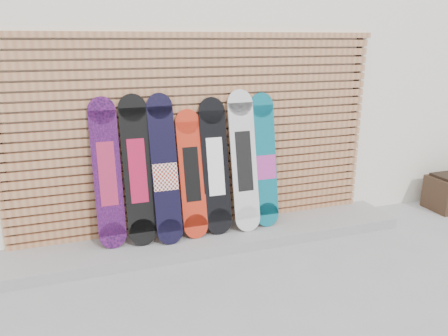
% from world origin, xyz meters
% --- Properties ---
extents(ground, '(80.00, 80.00, 0.00)m').
position_xyz_m(ground, '(0.00, 0.00, 0.00)').
color(ground, gray).
rests_on(ground, ground).
extents(building, '(12.00, 5.00, 3.60)m').
position_xyz_m(building, '(0.50, 3.50, 1.80)').
color(building, white).
rests_on(building, ground).
extents(concrete_step, '(4.60, 0.70, 0.12)m').
position_xyz_m(concrete_step, '(-0.15, 0.68, 0.06)').
color(concrete_step, gray).
rests_on(concrete_step, ground).
extents(slat_wall, '(4.26, 0.08, 2.29)m').
position_xyz_m(slat_wall, '(-0.15, 0.97, 1.21)').
color(slat_wall, '#AD6E48').
rests_on(slat_wall, ground).
extents(snowboard_0, '(0.28, 0.30, 1.55)m').
position_xyz_m(snowboard_0, '(-1.19, 0.80, 0.90)').
color(snowboard_0, black).
rests_on(snowboard_0, concrete_step).
extents(snowboard_1, '(0.29, 0.34, 1.57)m').
position_xyz_m(snowboard_1, '(-0.88, 0.77, 0.90)').
color(snowboard_1, black).
rests_on(snowboard_1, concrete_step).
extents(snowboard_2, '(0.28, 0.41, 1.57)m').
position_xyz_m(snowboard_2, '(-0.60, 0.74, 0.89)').
color(snowboard_2, black).
rests_on(snowboard_2, concrete_step).
extents(snowboard_3, '(0.27, 0.35, 1.38)m').
position_xyz_m(snowboard_3, '(-0.30, 0.77, 0.81)').
color(snowboard_3, red).
rests_on(snowboard_3, concrete_step).
extents(snowboard_4, '(0.30, 0.34, 1.50)m').
position_xyz_m(snowboard_4, '(-0.03, 0.78, 0.87)').
color(snowboard_4, black).
rests_on(snowboard_4, concrete_step).
extents(snowboard_5, '(0.30, 0.37, 1.57)m').
position_xyz_m(snowboard_5, '(0.30, 0.76, 0.90)').
color(snowboard_5, silver).
rests_on(snowboard_5, concrete_step).
extents(snowboard_6, '(0.28, 0.32, 1.53)m').
position_xyz_m(snowboard_6, '(0.57, 0.78, 0.87)').
color(snowboard_6, '#0C6274').
rests_on(snowboard_6, concrete_step).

